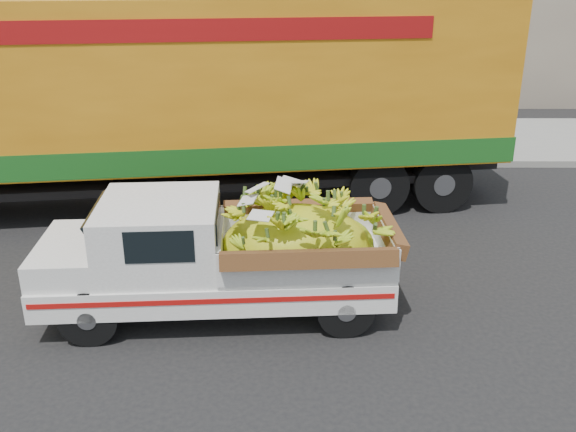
{
  "coord_description": "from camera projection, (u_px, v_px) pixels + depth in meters",
  "views": [
    {
      "loc": [
        0.95,
        -6.92,
        4.39
      ],
      "look_at": [
        0.91,
        1.27,
        1.09
      ],
      "focal_mm": 40.0,
      "sensor_mm": 36.0,
      "label": 1
    }
  ],
  "objects": [
    {
      "name": "building_left",
      "position": [
        20.0,
        20.0,
        21.15
      ],
      "size": [
        18.0,
        6.0,
        5.0
      ],
      "primitive_type": "cube",
      "color": "gray",
      "rests_on": "ground"
    },
    {
      "name": "ground",
      "position": [
        215.0,
        334.0,
        8.06
      ],
      "size": [
        100.0,
        100.0,
        0.0
      ],
      "primitive_type": "plane",
      "color": "black",
      "rests_on": "ground"
    },
    {
      "name": "sidewalk",
      "position": [
        254.0,
        139.0,
        16.54
      ],
      "size": [
        60.0,
        4.0,
        0.14
      ],
      "primitive_type": "cube",
      "color": "gray",
      "rests_on": "ground"
    },
    {
      "name": "pickup_truck",
      "position": [
        243.0,
        253.0,
        8.32
      ],
      "size": [
        4.57,
        1.93,
        1.57
      ],
      "rotation": [
        0.0,
        0.0,
        0.07
      ],
      "color": "black",
      "rests_on": "ground"
    },
    {
      "name": "curb",
      "position": [
        249.0,
        162.0,
        14.59
      ],
      "size": [
        60.0,
        0.25,
        0.15
      ],
      "primitive_type": "cube",
      "color": "gray",
      "rests_on": "ground"
    },
    {
      "name": "semi_trailer",
      "position": [
        181.0,
        94.0,
        11.57
      ],
      "size": [
        12.06,
        4.15,
        3.8
      ],
      "rotation": [
        0.0,
        0.0,
        0.14
      ],
      "color": "black",
      "rests_on": "ground"
    }
  ]
}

